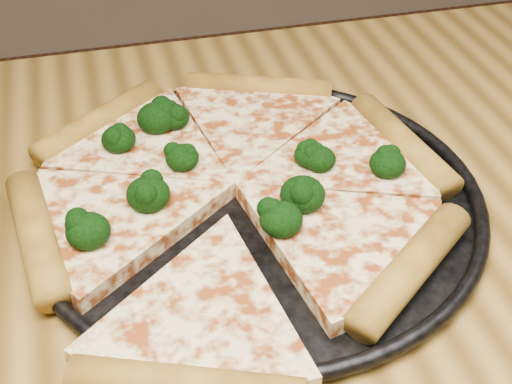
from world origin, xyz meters
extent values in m
cube|color=olive|center=(0.00, 0.00, 0.73)|extent=(1.20, 0.90, 0.04)
cube|color=brown|center=(0.54, 0.39, 0.35)|extent=(0.06, 0.06, 0.71)
cylinder|color=black|center=(0.10, 0.12, 0.75)|extent=(0.38, 0.38, 0.01)
torus|color=black|center=(0.10, 0.12, 0.76)|extent=(0.39, 0.39, 0.01)
cylinder|color=#A97F2A|center=(0.25, 0.15, 0.77)|extent=(0.05, 0.15, 0.03)
cylinder|color=#A97F2A|center=(0.15, 0.28, 0.77)|extent=(0.15, 0.08, 0.03)
cylinder|color=#A97F2A|center=(-0.01, 0.26, 0.77)|extent=(0.14, 0.12, 0.03)
cylinder|color=#A97F2A|center=(-0.08, 0.11, 0.77)|extent=(0.05, 0.15, 0.03)
cylinder|color=#A97F2A|center=(0.19, 0.00, 0.77)|extent=(0.14, 0.12, 0.03)
ellipsoid|color=black|center=(0.13, 0.09, 0.78)|extent=(0.04, 0.04, 0.03)
ellipsoid|color=black|center=(0.05, 0.17, 0.78)|extent=(0.03, 0.03, 0.02)
ellipsoid|color=black|center=(0.16, 0.14, 0.78)|extent=(0.03, 0.03, 0.02)
ellipsoid|color=black|center=(0.22, 0.11, 0.78)|extent=(0.03, 0.03, 0.02)
ellipsoid|color=black|center=(0.11, 0.06, 0.78)|extent=(0.03, 0.03, 0.03)
ellipsoid|color=black|center=(0.05, 0.23, 0.78)|extent=(0.03, 0.03, 0.02)
ellipsoid|color=black|center=(0.04, 0.23, 0.78)|extent=(0.04, 0.04, 0.03)
ellipsoid|color=black|center=(0.00, 0.21, 0.78)|extent=(0.03, 0.03, 0.02)
ellipsoid|color=black|center=(-0.04, 0.09, 0.78)|extent=(0.03, 0.03, 0.03)
ellipsoid|color=black|center=(0.16, 0.13, 0.78)|extent=(0.03, 0.03, 0.02)
ellipsoid|color=black|center=(0.01, 0.12, 0.78)|extent=(0.04, 0.04, 0.03)
camera|label=1|loc=(-0.02, -0.34, 1.14)|focal=50.19mm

